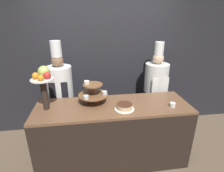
{
  "coord_description": "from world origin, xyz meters",
  "views": [
    {
      "loc": [
        -0.32,
        -1.79,
        2.08
      ],
      "look_at": [
        0.0,
        0.45,
        1.19
      ],
      "focal_mm": 28.0,
      "sensor_mm": 36.0,
      "label": 1
    }
  ],
  "objects_px": {
    "cake_round": "(124,107)",
    "cup_white": "(173,105)",
    "chef_center_left": "(155,87)",
    "tiered_stand": "(93,93)",
    "chef_left": "(61,91)",
    "fruit_pedestal": "(43,80)"
  },
  "relations": [
    {
      "from": "cake_round",
      "to": "cup_white",
      "type": "height_order",
      "value": "cake_round"
    },
    {
      "from": "fruit_pedestal",
      "to": "cup_white",
      "type": "xyz_separation_m",
      "value": [
        1.69,
        -0.19,
        -0.37
      ]
    },
    {
      "from": "fruit_pedestal",
      "to": "chef_left",
      "type": "relative_size",
      "value": 0.33
    },
    {
      "from": "fruit_pedestal",
      "to": "cup_white",
      "type": "distance_m",
      "value": 1.74
    },
    {
      "from": "cup_white",
      "to": "chef_center_left",
      "type": "distance_m",
      "value": 0.8
    },
    {
      "from": "cake_round",
      "to": "chef_left",
      "type": "distance_m",
      "value": 1.21
    },
    {
      "from": "cup_white",
      "to": "fruit_pedestal",
      "type": "bearing_deg",
      "value": 173.45
    },
    {
      "from": "cake_round",
      "to": "chef_center_left",
      "type": "xyz_separation_m",
      "value": [
        0.73,
        0.77,
        -0.06
      ]
    },
    {
      "from": "cup_white",
      "to": "chef_left",
      "type": "xyz_separation_m",
      "value": [
        -1.59,
        0.79,
        -0.04
      ]
    },
    {
      "from": "fruit_pedestal",
      "to": "tiered_stand",
      "type": "bearing_deg",
      "value": 6.45
    },
    {
      "from": "chef_left",
      "to": "chef_center_left",
      "type": "bearing_deg",
      "value": 0.0
    },
    {
      "from": "cup_white",
      "to": "chef_center_left",
      "type": "relative_size",
      "value": 0.04
    },
    {
      "from": "fruit_pedestal",
      "to": "chef_center_left",
      "type": "height_order",
      "value": "chef_center_left"
    },
    {
      "from": "cake_round",
      "to": "chef_center_left",
      "type": "bearing_deg",
      "value": 46.46
    },
    {
      "from": "cake_round",
      "to": "chef_center_left",
      "type": "relative_size",
      "value": 0.15
    },
    {
      "from": "tiered_stand",
      "to": "cup_white",
      "type": "xyz_separation_m",
      "value": [
        1.07,
        -0.26,
        -0.13
      ]
    },
    {
      "from": "fruit_pedestal",
      "to": "cup_white",
      "type": "bearing_deg",
      "value": -6.55
    },
    {
      "from": "tiered_stand",
      "to": "fruit_pedestal",
      "type": "distance_m",
      "value": 0.67
    },
    {
      "from": "chef_left",
      "to": "tiered_stand",
      "type": "bearing_deg",
      "value": -45.48
    },
    {
      "from": "tiered_stand",
      "to": "cake_round",
      "type": "height_order",
      "value": "tiered_stand"
    },
    {
      "from": "tiered_stand",
      "to": "chef_center_left",
      "type": "distance_m",
      "value": 1.27
    },
    {
      "from": "cake_round",
      "to": "cup_white",
      "type": "bearing_deg",
      "value": -1.82
    }
  ]
}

